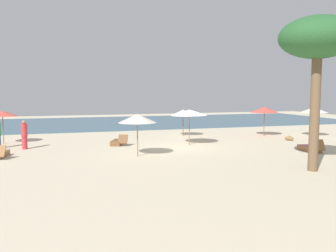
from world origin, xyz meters
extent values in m
plane|color=beige|center=(0.00, 0.00, 0.00)|extent=(60.00, 60.00, 0.00)
cube|color=#3D6075|center=(0.00, 17.00, 0.03)|extent=(48.00, 16.00, 0.06)
cylinder|color=olive|center=(0.49, 0.44, 1.07)|extent=(0.06, 0.06, 2.14)
cone|color=silver|center=(0.49, 0.44, 2.02)|extent=(2.22, 2.22, 0.33)
cylinder|color=brown|center=(7.32, 2.87, 1.06)|extent=(0.05, 0.05, 2.12)
cone|color=#D84C3F|center=(7.32, 2.87, 1.96)|extent=(2.02, 2.02, 0.42)
cylinder|color=brown|center=(1.51, 4.52, 0.96)|extent=(0.06, 0.06, 1.92)
cone|color=white|center=(1.51, 4.52, 1.75)|extent=(1.82, 1.82, 0.44)
cylinder|color=brown|center=(-10.66, 4.19, 1.02)|extent=(0.05, 0.05, 2.05)
cone|color=#D84C3F|center=(-10.66, 4.19, 1.93)|extent=(1.77, 1.77, 0.32)
cylinder|color=olive|center=(-3.39, -2.44, 1.06)|extent=(0.06, 0.06, 2.12)
cone|color=silver|center=(-3.39, -2.44, 1.96)|extent=(1.96, 1.96, 0.44)
cylinder|color=brown|center=(10.54, 1.44, 1.05)|extent=(0.06, 0.06, 2.11)
cone|color=silver|center=(10.54, 1.44, 1.97)|extent=(2.01, 2.01, 0.38)
cube|color=brown|center=(-3.81, 1.75, 0.14)|extent=(1.09, 1.62, 0.28)
cube|color=brown|center=(-3.56, 1.10, 0.42)|extent=(0.70, 0.65, 0.54)
cube|color=olive|center=(6.06, -3.72, 0.14)|extent=(0.76, 1.56, 0.28)
cube|color=olive|center=(6.14, -4.42, 0.44)|extent=(0.61, 0.44, 0.60)
cube|color=#D17299|center=(6.06, -3.72, 0.30)|extent=(0.62, 1.10, 0.03)
cylinder|color=#BF3338|center=(-9.17, 1.60, 0.36)|extent=(0.32, 0.32, 0.72)
cylinder|color=#BF3338|center=(-9.17, 1.60, 1.10)|extent=(0.37, 0.37, 0.76)
sphere|color=#A37556|center=(-9.17, 1.60, 1.57)|extent=(0.20, 0.20, 0.20)
cylinder|color=brown|center=(2.97, -7.78, 2.48)|extent=(0.40, 0.40, 4.96)
ellipsoid|color=#285B2D|center=(2.97, -7.78, 5.50)|extent=(3.12, 3.12, 1.72)
cube|color=olive|center=(7.54, 0.10, 0.02)|extent=(0.38, 0.40, 0.04)
ellipsoid|color=olive|center=(7.54, 0.10, 0.17)|extent=(0.60, 0.63, 0.27)
sphere|color=olive|center=(7.72, 0.31, 0.22)|extent=(0.19, 0.19, 0.19)
camera|label=1|loc=(-7.01, -19.82, 3.33)|focal=37.33mm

